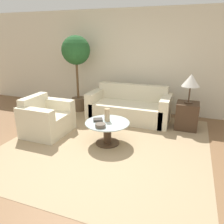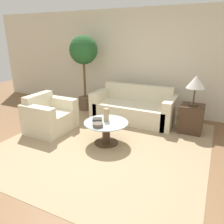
# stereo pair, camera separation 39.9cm
# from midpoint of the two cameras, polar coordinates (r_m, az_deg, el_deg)

# --- Properties ---
(ground_plane) EXTENTS (14.00, 14.00, 0.00)m
(ground_plane) POSITION_cam_midpoint_polar(r_m,az_deg,el_deg) (3.58, -7.77, -13.64)
(ground_plane) COLOR brown
(wall_back) EXTENTS (10.00, 0.06, 2.60)m
(wall_back) POSITION_cam_midpoint_polar(r_m,az_deg,el_deg) (5.78, 5.49, 12.80)
(wall_back) COLOR beige
(wall_back) RESTS_ON ground_plane
(rug) EXTENTS (3.66, 3.69, 0.01)m
(rug) POSITION_cam_midpoint_polar(r_m,az_deg,el_deg) (4.21, -3.94, -8.15)
(rug) COLOR tan
(rug) RESTS_ON ground_plane
(sofa_main) EXTENTS (1.94, 0.86, 0.81)m
(sofa_main) POSITION_cam_midpoint_polar(r_m,az_deg,el_deg) (5.33, 2.45, 1.06)
(sofa_main) COLOR beige
(sofa_main) RESTS_ON ground_plane
(armchair) EXTENTS (0.80, 0.94, 0.78)m
(armchair) POSITION_cam_midpoint_polar(r_m,az_deg,el_deg) (4.79, -19.31, -2.04)
(armchair) COLOR beige
(armchair) RESTS_ON ground_plane
(coffee_table) EXTENTS (0.82, 0.82, 0.43)m
(coffee_table) POSITION_cam_midpoint_polar(r_m,az_deg,el_deg) (4.09, -4.02, -4.72)
(coffee_table) COLOR #422D1E
(coffee_table) RESTS_ON ground_plane
(side_table) EXTENTS (0.47, 0.47, 0.59)m
(side_table) POSITION_cam_midpoint_polar(r_m,az_deg,el_deg) (4.96, 16.80, -0.99)
(side_table) COLOR #422D1E
(side_table) RESTS_ON ground_plane
(table_lamp) EXTENTS (0.37, 0.37, 0.61)m
(table_lamp) POSITION_cam_midpoint_polar(r_m,az_deg,el_deg) (4.76, 17.68, 7.71)
(table_lamp) COLOR #422D1E
(table_lamp) RESTS_ON side_table
(potted_plant) EXTENTS (0.73, 0.73, 1.96)m
(potted_plant) POSITION_cam_midpoint_polar(r_m,az_deg,el_deg) (5.84, -11.34, 13.98)
(potted_plant) COLOR brown
(potted_plant) RESTS_ON ground_plane
(vase) EXTENTS (0.10, 0.10, 0.24)m
(vase) POSITION_cam_midpoint_polar(r_m,az_deg,el_deg) (4.04, -4.10, -0.81)
(vase) COLOR tan
(vase) RESTS_ON coffee_table
(bowl) EXTENTS (0.18, 0.18, 0.07)m
(bowl) POSITION_cam_midpoint_polar(r_m,az_deg,el_deg) (3.81, -6.06, -3.59)
(bowl) COLOR brown
(bowl) RESTS_ON coffee_table
(book_stack) EXTENTS (0.22, 0.21, 0.04)m
(book_stack) POSITION_cam_midpoint_polar(r_m,az_deg,el_deg) (4.10, -6.49, -2.10)
(book_stack) COLOR #38332D
(book_stack) RESTS_ON coffee_table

